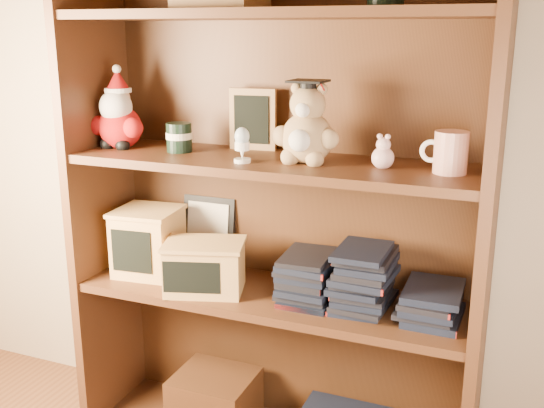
{
  "coord_description": "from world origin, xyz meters",
  "views": [
    {
      "loc": [
        0.6,
        -0.31,
        1.3
      ],
      "look_at": [
        -0.06,
        1.3,
        0.82
      ],
      "focal_mm": 42.0,
      "sensor_mm": 36.0,
      "label": 1
    }
  ],
  "objects_px": {
    "bookcase": "(278,213)",
    "treats_box": "(148,241)",
    "grad_teddy_bear": "(307,131)",
    "teacher_mug": "(450,152)"
  },
  "relations": [
    {
      "from": "bookcase",
      "to": "treats_box",
      "type": "distance_m",
      "value": 0.44
    },
    {
      "from": "grad_teddy_bear",
      "to": "treats_box",
      "type": "height_order",
      "value": "grad_teddy_bear"
    },
    {
      "from": "bookcase",
      "to": "grad_teddy_bear",
      "type": "xyz_separation_m",
      "value": [
        0.11,
        -0.06,
        0.26
      ]
    },
    {
      "from": "bookcase",
      "to": "treats_box",
      "type": "height_order",
      "value": "bookcase"
    },
    {
      "from": "teacher_mug",
      "to": "grad_teddy_bear",
      "type": "bearing_deg",
      "value": -178.95
    },
    {
      "from": "bookcase",
      "to": "treats_box",
      "type": "relative_size",
      "value": 7.62
    },
    {
      "from": "grad_teddy_bear",
      "to": "treats_box",
      "type": "bearing_deg",
      "value": 179.35
    },
    {
      "from": "teacher_mug",
      "to": "treats_box",
      "type": "xyz_separation_m",
      "value": [
        -0.9,
        -0.0,
        -0.35
      ]
    },
    {
      "from": "bookcase",
      "to": "treats_box",
      "type": "bearing_deg",
      "value": -172.99
    },
    {
      "from": "teacher_mug",
      "to": "treats_box",
      "type": "bearing_deg",
      "value": -179.94
    }
  ]
}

